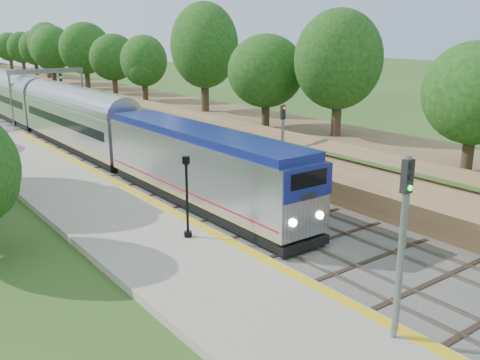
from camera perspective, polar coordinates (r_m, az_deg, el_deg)
trackbed at (r=69.72m, az=-21.17°, el=6.15°), size 9.50×170.00×0.28m
platform at (r=27.06m, az=-9.49°, el=-6.43°), size 6.40×68.00×0.38m
yellow_stripe at (r=28.30m, az=-4.38°, el=-4.83°), size 0.55×68.00×0.01m
embankment at (r=72.14m, az=-14.90°, el=8.48°), size 10.64×170.00×11.70m
signal_gantry at (r=64.53m, az=-19.91°, el=9.86°), size 8.40×0.38×6.20m
lamppost_far at (r=26.23m, az=-5.66°, el=-2.31°), size 0.41×0.41×4.10m
signal_platform at (r=17.66m, az=16.95°, el=-5.10°), size 0.36×0.29×6.21m
signal_farside at (r=34.90m, az=4.54°, el=4.53°), size 0.31×0.25×5.64m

